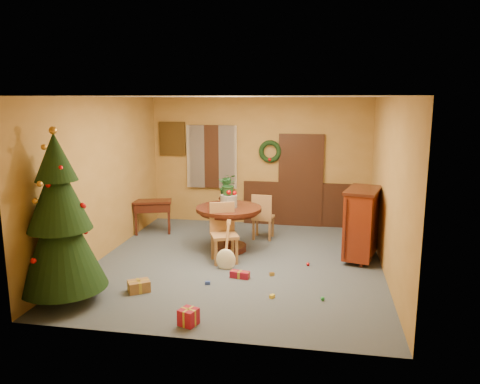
% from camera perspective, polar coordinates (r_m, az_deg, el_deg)
% --- Properties ---
extents(room_envelope, '(5.50, 5.50, 5.50)m').
position_cam_1_polar(room_envelope, '(10.70, 3.43, 1.87)').
color(room_envelope, '#3B4557').
rests_on(room_envelope, ground).
extents(dining_table, '(1.24, 1.24, 0.86)m').
position_cam_1_polar(dining_table, '(8.91, -1.37, -3.45)').
color(dining_table, black).
rests_on(dining_table, floor).
extents(urn, '(0.32, 0.32, 0.23)m').
position_cam_1_polar(urn, '(8.82, -1.38, -1.11)').
color(urn, slate).
rests_on(urn, dining_table).
extents(centerpiece_plant, '(0.37, 0.32, 0.41)m').
position_cam_1_polar(centerpiece_plant, '(8.75, -1.39, 0.93)').
color(centerpiece_plant, '#1E4C23').
rests_on(centerpiece_plant, urn).
extents(chair_near, '(0.59, 0.59, 1.05)m').
position_cam_1_polar(chair_near, '(8.38, -2.04, -4.68)').
color(chair_near, '#92613A').
rests_on(chair_near, floor).
extents(chair_far, '(0.45, 0.45, 0.96)m').
position_cam_1_polar(chair_far, '(9.63, 2.78, -2.84)').
color(chair_far, '#92613A').
rests_on(chair_far, floor).
extents(guitar, '(0.39, 0.55, 0.79)m').
position_cam_1_polar(guitar, '(8.00, -1.75, -6.65)').
color(guitar, white).
rests_on(guitar, floor).
extents(plant_stand, '(0.31, 0.31, 0.79)m').
position_cam_1_polar(plant_stand, '(10.05, -1.75, -2.37)').
color(plant_stand, black).
rests_on(plant_stand, floor).
extents(stand_plant, '(0.29, 0.26, 0.46)m').
position_cam_1_polar(stand_plant, '(9.94, -1.77, 0.60)').
color(stand_plant, '#19471E').
rests_on(stand_plant, plant_stand).
extents(christmas_tree, '(1.21, 1.21, 2.50)m').
position_cam_1_polar(christmas_tree, '(6.99, -21.09, -3.37)').
color(christmas_tree, '#382111').
rests_on(christmas_tree, floor).
extents(writing_desk, '(0.90, 0.63, 0.72)m').
position_cam_1_polar(writing_desk, '(10.24, -10.62, -1.99)').
color(writing_desk, black).
rests_on(writing_desk, floor).
extents(sideboard, '(0.77, 1.12, 1.30)m').
position_cam_1_polar(sideboard, '(8.67, 14.59, -3.56)').
color(sideboard, '#63190B').
rests_on(sideboard, floor).
extents(gift_a, '(0.39, 0.37, 0.17)m').
position_cam_1_polar(gift_a, '(7.37, -12.22, -11.15)').
color(gift_a, brown).
rests_on(gift_a, floor).
extents(gift_b, '(0.27, 0.27, 0.22)m').
position_cam_1_polar(gift_b, '(6.27, -6.29, -14.89)').
color(gift_b, maroon).
rests_on(gift_b, floor).
extents(gift_c, '(0.32, 0.27, 0.15)m').
position_cam_1_polar(gift_c, '(7.86, -17.51, -10.07)').
color(gift_c, brown).
rests_on(gift_c, floor).
extents(gift_d, '(0.33, 0.18, 0.11)m').
position_cam_1_polar(gift_d, '(7.73, -0.02, -10.03)').
color(gift_d, maroon).
rests_on(gift_d, floor).
extents(toy_a, '(0.09, 0.07, 0.05)m').
position_cam_1_polar(toy_a, '(7.50, -3.96, -10.99)').
color(toy_a, '#2642A8').
rests_on(toy_a, floor).
extents(toy_b, '(0.06, 0.06, 0.06)m').
position_cam_1_polar(toy_b, '(7.03, 10.04, -12.68)').
color(toy_b, '#268D3E').
rests_on(toy_b, floor).
extents(toy_c, '(0.08, 0.09, 0.05)m').
position_cam_1_polar(toy_c, '(7.03, 3.93, -12.58)').
color(toy_c, yellow).
rests_on(toy_c, floor).
extents(toy_d, '(0.06, 0.06, 0.06)m').
position_cam_1_polar(toy_d, '(8.34, 8.29, -8.70)').
color(toy_d, red).
rests_on(toy_d, floor).
extents(toy_e, '(0.09, 0.08, 0.05)m').
position_cam_1_polar(toy_e, '(7.85, 3.90, -9.96)').
color(toy_e, gold).
rests_on(toy_e, floor).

